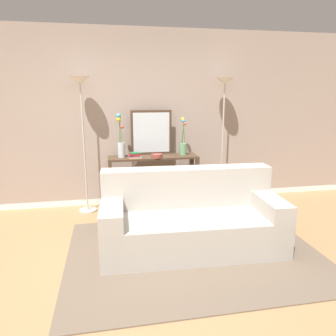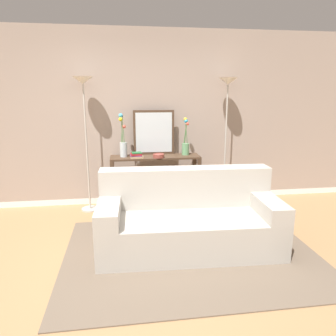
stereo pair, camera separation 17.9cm
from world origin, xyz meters
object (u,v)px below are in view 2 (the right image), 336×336
console_table (155,172)px  wall_mirror (154,132)px  floor_lamp_left (84,107)px  vase_tall_flowers (123,144)px  book_stack (136,155)px  fruit_bowl (159,156)px  floor_lamp_right (227,106)px  book_row_under_console (131,204)px  vase_short_flowers (186,144)px  couch (188,221)px

console_table → wall_mirror: (-0.00, 0.15, 0.58)m
floor_lamp_left → wall_mirror: (1.00, 0.14, -0.39)m
vase_tall_flowers → book_stack: vase_tall_flowers is taller
fruit_bowl → book_stack: size_ratio=0.87×
vase_tall_flowers → book_stack: bearing=-29.3°
floor_lamp_left → floor_lamp_right: 2.09m
wall_mirror → book_stack: 0.48m
floor_lamp_left → book_row_under_console: 1.60m
book_stack → vase_short_flowers: bearing=10.0°
vase_short_flowers → vase_tall_flowers: bearing=-178.3°
wall_mirror → vase_short_flowers: wall_mirror is taller
couch → floor_lamp_left: bearing=131.4°
vase_short_flowers → couch: bearing=-99.7°
floor_lamp_right → wall_mirror: floor_lamp_right is taller
couch → book_stack: bearing=111.8°
vase_short_flowers → book_stack: (-0.76, -0.13, -0.13)m
book_stack → book_row_under_console: (-0.10, 0.09, -0.79)m
couch → book_row_under_console: 1.53m
floor_lamp_right → vase_tall_flowers: 1.65m
wall_mirror → floor_lamp_left: bearing=-172.1°
floor_lamp_right → floor_lamp_left: bearing=-180.0°
vase_tall_flowers → vase_short_flowers: bearing=1.7°
couch → book_stack: 1.48m
floor_lamp_left → fruit_bowl: floor_lamp_left is taller
floor_lamp_right → vase_tall_flowers: floor_lamp_right is taller
floor_lamp_right → fruit_bowl: size_ratio=11.66×
couch → wall_mirror: (-0.23, 1.53, 0.83)m
vase_tall_flowers → book_row_under_console: (0.08, -0.01, -0.94)m
wall_mirror → vase_tall_flowers: bearing=-163.4°
couch → floor_lamp_right: 2.04m
console_table → fruit_bowl: (0.04, -0.12, 0.28)m
couch → wall_mirror: 1.75m
console_table → book_row_under_console: (-0.39, 0.00, -0.50)m
couch → console_table: size_ratio=1.51×
floor_lamp_right → fruit_bowl: floor_lamp_right is taller
floor_lamp_left → fruit_bowl: bearing=-7.2°
vase_short_flowers → book_row_under_console: 1.26m
wall_mirror → couch: bearing=-81.5°
vase_short_flowers → book_stack: 0.78m
book_row_under_console → vase_tall_flowers: bearing=171.3°
wall_mirror → vase_tall_flowers: size_ratio=1.05×
wall_mirror → vase_short_flowers: bearing=-13.3°
console_table → vase_tall_flowers: 0.64m
couch → book_row_under_console: size_ratio=6.00×
floor_lamp_left → vase_tall_flowers: (0.53, -0.00, -0.53)m
console_table → floor_lamp_left: bearing=179.1°
wall_mirror → console_table: bearing=-89.3°
floor_lamp_left → floor_lamp_right: same height
floor_lamp_left → wall_mirror: bearing=7.9°
couch → console_table: 1.42m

